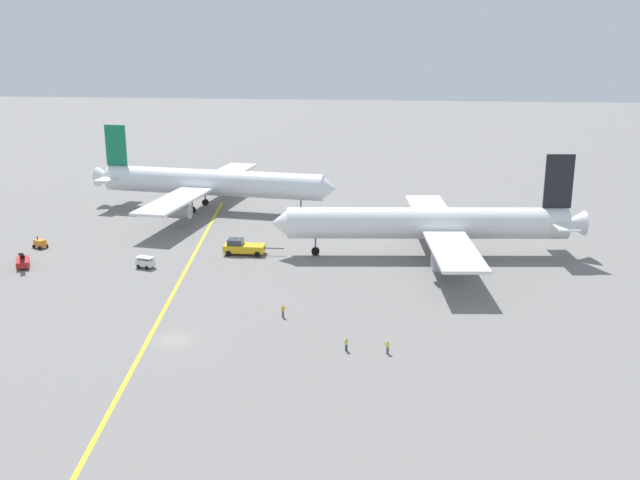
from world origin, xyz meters
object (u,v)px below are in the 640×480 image
object	(u,v)px
pushback_tug	(243,247)
ground_crew_ramp_agent_by_cones	(346,344)
gse_belt_loader_portside	(23,262)
ground_crew_marshaller_foreground	(283,311)
airliner_being_pushed	(430,224)
ground_crew_wing_walker_right	(388,347)
gse_baggage_cart_near_cluster	(145,262)
airliner_at_gate_left	(211,183)
gse_gpu_cart_small	(40,243)

from	to	relation	value
pushback_tug	ground_crew_ramp_agent_by_cones	distance (m)	39.93
gse_belt_loader_portside	pushback_tug	bearing A→B (deg)	17.55
ground_crew_marshaller_foreground	airliner_being_pushed	bearing A→B (deg)	56.07
airliner_being_pushed	ground_crew_wing_walker_right	size ratio (longest dim) A/B	31.16
gse_baggage_cart_near_cluster	gse_belt_loader_portside	distance (m)	18.66
airliner_at_gate_left	gse_gpu_cart_small	world-z (taller)	airliner_at_gate_left
airliner_being_pushed	ground_crew_ramp_agent_by_cones	distance (m)	39.30
ground_crew_marshaller_foreground	ground_crew_wing_walker_right	bearing A→B (deg)	-35.34
ground_crew_marshaller_foreground	ground_crew_wing_walker_right	xyz separation A→B (m)	(13.22, -9.37, -0.05)
pushback_tug	ground_crew_wing_walker_right	xyz separation A→B (m)	(23.70, -35.32, -0.36)
airliner_being_pushed	ground_crew_wing_walker_right	world-z (taller)	airliner_being_pushed
gse_gpu_cart_small	ground_crew_ramp_agent_by_cones	bearing A→B (deg)	-33.34
ground_crew_wing_walker_right	gse_belt_loader_portside	bearing A→B (deg)	155.55
pushback_tug	ground_crew_marshaller_foreground	distance (m)	27.99
gse_baggage_cart_near_cluster	ground_crew_wing_walker_right	bearing A→B (deg)	-36.02
ground_crew_ramp_agent_by_cones	ground_crew_marshaller_foreground	bearing A→B (deg)	133.32
airliner_at_gate_left	gse_baggage_cart_near_cluster	world-z (taller)	airliner_at_gate_left
ground_crew_ramp_agent_by_cones	airliner_at_gate_left	bearing A→B (deg)	116.23
airliner_being_pushed	gse_belt_loader_portside	world-z (taller)	airliner_being_pushed
airliner_at_gate_left	ground_crew_wing_walker_right	xyz separation A→B (m)	(36.08, -64.11, -4.65)
airliner_being_pushed	gse_belt_loader_portside	distance (m)	62.91
ground_crew_ramp_agent_by_cones	ground_crew_marshaller_foreground	xyz separation A→B (m)	(-8.60, 9.12, 0.05)
airliner_being_pushed	pushback_tug	xyz separation A→B (m)	(-29.64, -2.53, -4.00)
airliner_at_gate_left	gse_gpu_cart_small	size ratio (longest dim) A/B	19.39
gse_baggage_cart_near_cluster	ground_crew_wing_walker_right	xyz separation A→B (m)	(36.95, -26.87, -0.04)
gse_gpu_cart_small	gse_belt_loader_portside	world-z (taller)	gse_belt_loader_portside
gse_gpu_cart_small	ground_crew_wing_walker_right	world-z (taller)	gse_gpu_cart_small
airliner_being_pushed	gse_gpu_cart_small	world-z (taller)	airliner_being_pushed
airliner_at_gate_left	ground_crew_ramp_agent_by_cones	size ratio (longest dim) A/B	31.77
gse_belt_loader_portside	ground_crew_wing_walker_right	size ratio (longest dim) A/B	3.13
ground_crew_ramp_agent_by_cones	gse_gpu_cart_small	bearing A→B (deg)	146.66
gse_gpu_cart_small	ground_crew_wing_walker_right	xyz separation A→B (m)	(57.63, -35.13, 0.03)
airliner_at_gate_left	pushback_tug	world-z (taller)	airliner_at_gate_left
ground_crew_marshaller_foreground	gse_belt_loader_portside	bearing A→B (deg)	159.43
airliner_at_gate_left	pushback_tug	bearing A→B (deg)	-66.72
airliner_at_gate_left	ground_crew_ramp_agent_by_cones	world-z (taller)	airliner_at_gate_left
airliner_being_pushed	airliner_at_gate_left	bearing A→B (deg)	148.01
pushback_tug	ground_crew_ramp_agent_by_cones	world-z (taller)	pushback_tug
gse_baggage_cart_near_cluster	gse_belt_loader_portside	world-z (taller)	gse_belt_loader_portside
airliner_being_pushed	pushback_tug	bearing A→B (deg)	-175.11
gse_baggage_cart_near_cluster	ground_crew_marshaller_foreground	world-z (taller)	gse_baggage_cart_near_cluster
gse_baggage_cart_near_cluster	ground_crew_wing_walker_right	distance (m)	45.69
pushback_tug	gse_gpu_cart_small	bearing A→B (deg)	-179.67
gse_gpu_cart_small	ground_crew_marshaller_foreground	bearing A→B (deg)	-30.11
ground_crew_wing_walker_right	airliner_at_gate_left	bearing A→B (deg)	119.37
airliner_being_pushed	pushback_tug	world-z (taller)	airliner_being_pushed
gse_gpu_cart_small	ground_crew_wing_walker_right	size ratio (longest dim) A/B	1.63
airliner_at_gate_left	airliner_being_pushed	size ratio (longest dim) A/B	1.01
gse_gpu_cart_small	gse_belt_loader_portside	bearing A→B (deg)	-78.05
gse_gpu_cart_small	gse_baggage_cart_near_cluster	size ratio (longest dim) A/B	0.85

